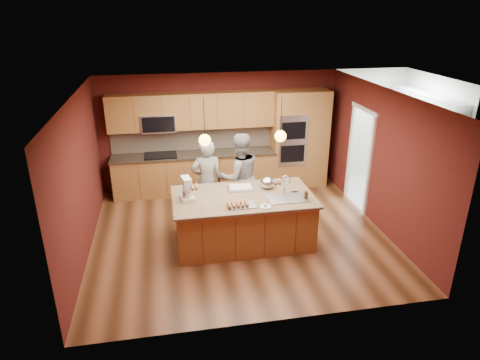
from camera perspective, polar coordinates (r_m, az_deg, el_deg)
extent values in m
plane|color=#442614|center=(8.31, -0.11, -7.18)|extent=(5.50, 5.50, 0.00)
plane|color=white|center=(7.36, -0.13, 11.44)|extent=(5.50, 5.50, 0.00)
plane|color=#4C1714|center=(10.08, -2.69, 6.53)|extent=(5.50, 0.00, 5.50)
plane|color=#4C1714|center=(5.52, 4.60, -7.53)|extent=(5.50, 0.00, 5.50)
plane|color=#4C1714|center=(7.76, -20.53, 0.16)|extent=(0.00, 5.00, 5.00)
plane|color=#4C1714|center=(8.63, 18.17, 2.67)|extent=(0.00, 5.00, 5.00)
cube|color=olive|center=(10.02, -6.05, 0.89)|extent=(3.70, 0.60, 0.90)
cube|color=black|center=(9.85, -6.15, 3.39)|extent=(3.74, 0.64, 0.04)
cube|color=#C5B095|center=(10.04, -6.36, 5.57)|extent=(3.70, 0.03, 0.56)
cube|color=olive|center=(9.70, -6.45, 9.14)|extent=(3.70, 0.36, 0.80)
cube|color=black|center=(9.81, -10.53, 3.24)|extent=(0.72, 0.52, 0.03)
cube|color=#B9BBC0|center=(9.71, -10.84, 7.57)|extent=(0.76, 0.40, 0.40)
cube|color=olive|center=(10.19, 6.55, 5.40)|extent=(0.80, 0.60, 2.30)
cube|color=#B9BBC0|center=(9.90, 7.06, 5.18)|extent=(0.66, 0.04, 1.20)
cube|color=olive|center=(10.39, 10.00, 5.54)|extent=(0.50, 0.60, 2.30)
plane|color=beige|center=(10.50, 18.64, -1.84)|extent=(2.60, 2.60, 0.00)
plane|color=silver|center=(10.53, 23.86, 5.31)|extent=(0.00, 2.70, 2.70)
cube|color=silver|center=(10.27, 23.45, 8.48)|extent=(0.35, 2.40, 0.75)
cylinder|color=black|center=(7.08, -4.81, 8.02)|extent=(0.01, 0.01, 0.70)
sphere|color=yellow|center=(7.18, -4.72, 5.31)|extent=(0.20, 0.20, 0.20)
cylinder|color=black|center=(7.32, 5.52, 8.47)|extent=(0.01, 0.01, 0.70)
sphere|color=yellow|center=(7.41, 5.42, 5.84)|extent=(0.20, 0.20, 0.20)
cube|color=olive|center=(7.86, 0.40, -5.34)|extent=(2.41, 1.31, 0.88)
cube|color=tan|center=(7.65, 0.41, -2.28)|extent=(2.51, 1.41, 0.04)
cube|color=#B9BBC0|center=(7.62, 6.34, -3.02)|extent=(0.72, 0.42, 0.18)
imported|color=black|center=(8.47, -4.41, -0.20)|extent=(0.63, 0.41, 1.71)
imported|color=gray|center=(8.53, -0.07, 0.39)|extent=(0.99, 0.83, 1.81)
cube|color=white|center=(7.54, -7.06, -2.40)|extent=(0.26, 0.31, 0.06)
cube|color=white|center=(7.58, -7.18, -0.85)|extent=(0.12, 0.10, 0.28)
cube|color=white|center=(7.43, -7.19, -0.07)|extent=(0.19, 0.30, 0.11)
cylinder|color=silver|center=(7.47, -7.06, -2.01)|extent=(0.16, 0.16, 0.15)
cube|color=silver|center=(7.93, 0.07, -1.08)|extent=(0.50, 0.38, 0.03)
cube|color=silver|center=(7.92, 0.07, -0.95)|extent=(0.43, 0.32, 0.02)
cube|color=#B9BBC0|center=(7.28, 0.41, -3.36)|extent=(0.44, 0.32, 0.02)
ellipsoid|color=silver|center=(7.94, 3.68, -0.37)|extent=(0.27, 0.27, 0.23)
cylinder|color=silver|center=(7.24, 3.42, -3.56)|extent=(0.19, 0.19, 0.01)
cylinder|color=#381E0C|center=(7.60, 8.80, -2.01)|extent=(0.07, 0.07, 0.14)
cube|color=black|center=(7.86, 7.31, -1.56)|extent=(0.12, 0.08, 0.01)
cube|color=white|center=(10.33, 22.52, 0.13)|extent=(0.75, 0.76, 0.97)
cube|color=white|center=(10.86, 20.56, 1.28)|extent=(0.65, 0.67, 0.91)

